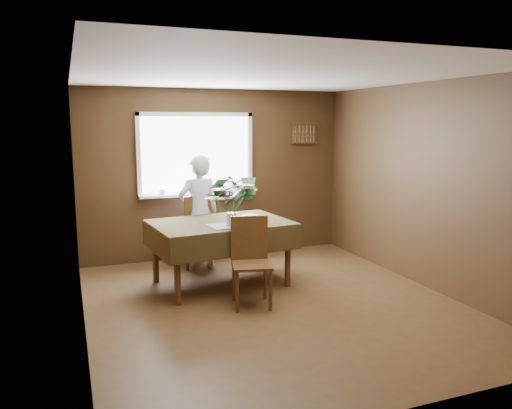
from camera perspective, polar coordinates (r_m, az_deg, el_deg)
name	(u,v)px	position (r m, az deg, el deg)	size (l,w,h in m)	color
floor	(273,304)	(5.71, 2.00, -11.32)	(4.50, 4.50, 0.00)	#452D17
ceiling	(275,75)	(5.36, 2.16, 14.55)	(4.50, 4.50, 0.00)	white
wall_back	(216,174)	(7.50, -4.63, 3.48)	(4.00, 4.00, 0.00)	brown
wall_front	(405,239)	(3.47, 16.72, -3.77)	(4.00, 4.00, 0.00)	brown
wall_left	(78,205)	(4.98, -19.65, -0.02)	(4.50, 4.50, 0.00)	brown
wall_right	(425,186)	(6.43, 18.73, 2.04)	(4.50, 4.50, 0.00)	brown
window_assembly	(197,168)	(7.37, -6.73, 4.21)	(1.72, 0.20, 1.22)	white
spoon_rack	(304,133)	(7.96, 5.56, 8.13)	(0.44, 0.05, 0.33)	#51361A
dining_table	(221,229)	(6.19, -4.07, -2.87)	(1.77, 1.30, 0.81)	#51361A
chair_far	(196,228)	(7.01, -6.93, -2.71)	(0.54, 0.54, 1.03)	#51361A
chair_near	(251,257)	(5.58, -0.63, -6.04)	(0.50, 0.50, 0.98)	#51361A
seated_woman	(199,213)	(6.87, -6.55, -0.95)	(0.58, 0.38, 1.58)	white
flower_bouquet	(231,197)	(5.87, -2.83, 0.88)	(0.62, 0.62, 0.53)	white
side_plate	(251,216)	(6.51, -0.63, -1.28)	(0.22, 0.22, 0.01)	white
table_knife	(236,222)	(6.06, -2.36, -2.06)	(0.02, 0.24, 0.00)	silver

